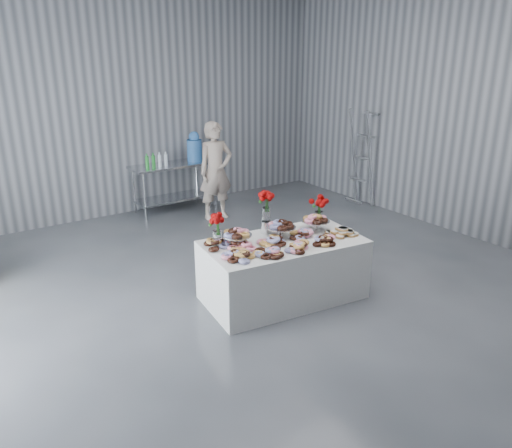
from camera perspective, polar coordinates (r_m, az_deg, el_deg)
The scene contains 16 objects.
ground at distance 6.10m, azimuth 2.55°, elevation -9.25°, with size 9.00×9.00×0.00m, color #3D4045.
room_walls at distance 5.25m, azimuth 0.03°, elevation 16.30°, with size 8.04×9.04×4.02m.
display_table at distance 6.12m, azimuth 3.11°, elevation -5.24°, with size 1.90×1.00×0.75m, color white.
prep_table at distance 9.47m, azimuth -9.61°, elevation 5.13°, with size 1.50×0.60×0.90m.
donut_mounds at distance 5.92m, azimuth 3.48°, elevation -1.71°, with size 1.80×0.80×0.09m, color #DFB651, non-canonical shape.
cake_stand_left at distance 5.80m, azimuth -2.24°, elevation -1.12°, with size 0.36×0.36×0.17m.
cake_stand_mid at distance 6.06m, azimuth 2.90°, elevation -0.20°, with size 0.36×0.36×0.17m.
cake_stand_right at distance 6.32m, azimuth 6.83°, elevation 0.51°, with size 0.36×0.36×0.17m.
danish_pile at distance 6.23m, azimuth 9.86°, elevation -0.76°, with size 0.48×0.48×0.11m, color white, non-canonical shape.
bouquet_left at distance 5.76m, azimuth -4.48°, elevation 0.33°, with size 0.26×0.26×0.42m.
bouquet_right at distance 6.47m, azimuth 7.25°, elevation 2.40°, with size 0.26×0.26×0.42m.
bouquet_center at distance 6.11m, azimuth 1.18°, elevation 2.33°, with size 0.26×0.26×0.57m.
water_jug at distance 9.57m, azimuth -7.06°, elevation 8.66°, with size 0.28×0.28×0.55m.
drink_bottles at distance 9.16m, azimuth -11.30°, elevation 7.21°, with size 0.54×0.08×0.27m, color #268C33, non-canonical shape.
person at distance 8.89m, azimuth -4.62°, elevation 6.05°, with size 0.63×0.42×1.74m, color #CC8C93.
stepladder at distance 9.82m, azimuth 12.00°, elevation 7.41°, with size 0.24×0.47×1.88m, color silver, non-canonical shape.
Camera 1 is at (-3.24, -4.25, 2.94)m, focal length 35.00 mm.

